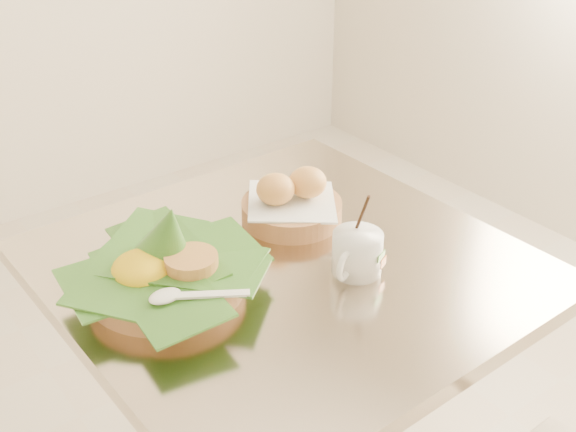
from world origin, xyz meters
TOP-DOWN VIEW (x-y plane):
  - cafe_table at (0.19, 0.03)m, footprint 0.71×0.71m
  - rice_basket at (0.00, 0.08)m, footprint 0.30×0.30m
  - bread_basket at (0.28, 0.13)m, footprint 0.21×0.21m
  - coffee_mug at (0.26, -0.06)m, footprint 0.10×0.08m

SIDE VIEW (x-z plane):
  - cafe_table at x=0.19m, z-range 0.15..0.90m
  - bread_basket at x=0.28m, z-range 0.74..0.83m
  - coffee_mug at x=0.26m, z-range 0.72..0.85m
  - rice_basket at x=0.00m, z-range 0.71..0.86m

